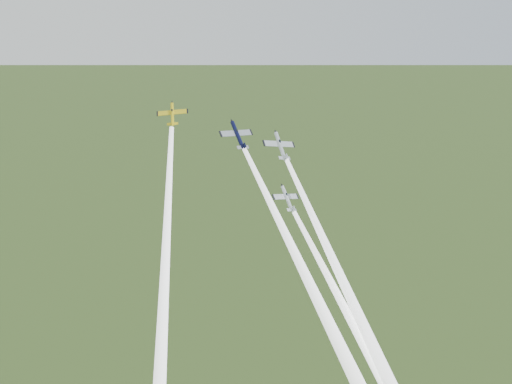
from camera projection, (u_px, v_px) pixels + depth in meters
name	position (u px, v px, depth m)	size (l,w,h in m)	color
plane_yellow	(172.00, 114.00, 132.72)	(6.59, 6.53, 1.03)	yellow
smoke_trail_yellow	(164.00, 299.00, 117.04)	(2.87, 2.87, 71.59)	white
plane_navy	(238.00, 135.00, 132.75)	(8.27, 8.20, 1.30)	#0B0E33
smoke_trail_navy	(302.00, 268.00, 124.60)	(2.87, 2.87, 54.97)	white
plane_silver_right	(280.00, 146.00, 135.70)	(8.33, 8.27, 1.31)	silver
smoke_trail_silver_right	(345.00, 286.00, 126.39)	(2.87, 2.87, 58.23)	white
plane_silver_low	(287.00, 198.00, 133.23)	(7.36, 7.30, 1.15)	silver
smoke_trail_silver_low	(364.00, 345.00, 125.10)	(2.87, 2.87, 59.73)	white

